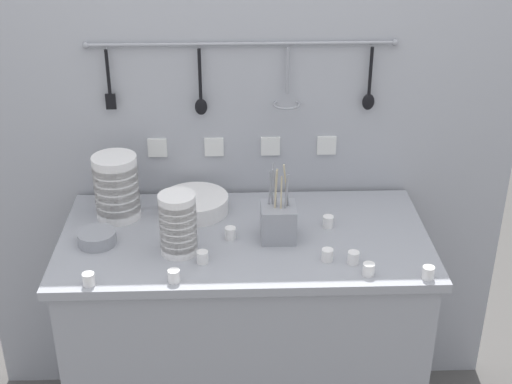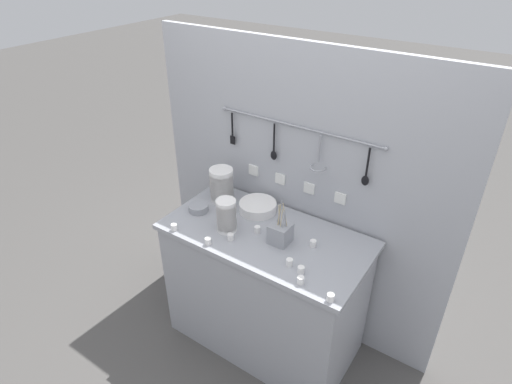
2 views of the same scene
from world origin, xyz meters
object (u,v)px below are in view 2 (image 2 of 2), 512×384
object	(u,v)px
plate_stack	(258,207)
steel_mixing_bowl	(199,208)
bowl_stack_back_corner	(226,215)
cup_back_left	(313,243)
cup_beside_plates	(174,227)
cup_centre	(330,297)
cup_edge_far	(301,270)
bowl_stack_wide_centre	(222,185)
cup_back_right	(208,241)
cutlery_caddy	(280,233)
cup_front_left	(301,280)
cup_front_right	(289,262)
cup_edge_near	(231,237)
cup_by_caddy	(257,229)

from	to	relation	value
plate_stack	steel_mixing_bowl	bearing A→B (deg)	-145.95
bowl_stack_back_corner	cup_back_left	world-z (taller)	bowl_stack_back_corner
cup_back_left	cup_beside_plates	bearing A→B (deg)	-156.78
cup_centre	cup_back_left	bearing A→B (deg)	129.01
cup_edge_far	plate_stack	bearing A→B (deg)	144.97
cup_centre	bowl_stack_wide_centre	bearing A→B (deg)	156.80
cup_back_right	bowl_stack_wide_centre	bearing A→B (deg)	118.01
cutlery_caddy	cup_centre	size ratio (longest dim) A/B	6.79
bowl_stack_wide_centre	bowl_stack_back_corner	size ratio (longest dim) A/B	1.11
cup_beside_plates	cup_front_left	distance (m)	0.85
bowl_stack_wide_centre	cup_front_right	size ratio (longest dim) A/B	5.76
bowl_stack_back_corner	cup_edge_far	world-z (taller)	bowl_stack_back_corner
bowl_stack_wide_centre	cup_front_left	distance (m)	0.92
bowl_stack_wide_centre	cup_back_left	bearing A→B (deg)	-7.75
cup_front_right	cup_front_left	xyz separation A→B (m)	(0.12, -0.09, 0.00)
cup_front_left	bowl_stack_wide_centre	bearing A→B (deg)	153.80
bowl_stack_wide_centre	steel_mixing_bowl	world-z (taller)	bowl_stack_wide_centre
plate_stack	cup_centre	bearing A→B (deg)	-31.91
cup_edge_near	steel_mixing_bowl	bearing A→B (deg)	159.95
steel_mixing_bowl	cup_front_left	distance (m)	0.89
cutlery_caddy	plate_stack	bearing A→B (deg)	145.55
cup_back_right	bowl_stack_back_corner	bearing A→B (deg)	87.99
cup_edge_near	cup_back_left	xyz separation A→B (m)	(0.43, 0.22, 0.00)
bowl_stack_wide_centre	cup_beside_plates	size ratio (longest dim) A/B	5.76
plate_stack	cup_edge_near	xyz separation A→B (m)	(0.04, -0.34, -0.01)
cup_front_right	cup_back_right	bearing A→B (deg)	-167.84
cup_front_right	cup_front_left	world-z (taller)	same
cup_by_caddy	cup_edge_near	bearing A→B (deg)	-120.83
bowl_stack_back_corner	cup_front_left	distance (m)	0.62
bowl_stack_back_corner	cutlery_caddy	xyz separation A→B (m)	(0.33, 0.08, -0.04)
steel_mixing_bowl	cup_by_caddy	bearing A→B (deg)	2.48
cup_edge_near	cup_front_right	bearing A→B (deg)	-0.10
plate_stack	cup_front_left	size ratio (longest dim) A/B	5.96
bowl_stack_wide_centre	steel_mixing_bowl	xyz separation A→B (m)	(-0.05, -0.19, -0.09)
steel_mixing_bowl	cup_by_caddy	size ratio (longest dim) A/B	3.15
cup_back_right	cup_centre	size ratio (longest dim) A/B	1.00
cup_edge_far	cup_by_caddy	world-z (taller)	same
plate_stack	cup_beside_plates	xyz separation A→B (m)	(-0.30, -0.45, -0.01)
cup_by_caddy	bowl_stack_wide_centre	bearing A→B (deg)	157.05
cup_edge_far	cup_centre	bearing A→B (deg)	-23.54
plate_stack	cup_centre	size ratio (longest dim) A/B	5.96
plate_stack	cup_front_right	size ratio (longest dim) A/B	5.96
steel_mixing_bowl	cup_edge_near	distance (m)	0.38
cup_beside_plates	cutlery_caddy	bearing A→B (deg)	23.70
bowl_stack_back_corner	cup_back_left	distance (m)	0.53
steel_mixing_bowl	cup_back_right	xyz separation A→B (m)	(0.27, -0.23, -0.00)
steel_mixing_bowl	cup_back_left	distance (m)	0.78
cup_centre	cup_front_left	bearing A→B (deg)	172.15
cup_edge_near	cutlery_caddy	bearing A→B (deg)	30.24
bowl_stack_wide_centre	plate_stack	distance (m)	0.28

